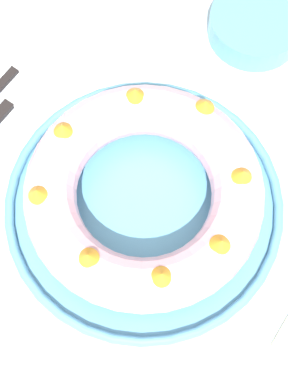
% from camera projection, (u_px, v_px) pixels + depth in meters
% --- Properties ---
extents(ground_plane, '(8.00, 8.00, 0.00)m').
position_uv_depth(ground_plane, '(131.00, 304.00, 1.38)').
color(ground_plane, '#4C4742').
extents(dining_table, '(1.33, 1.04, 0.74)m').
position_uv_depth(dining_table, '(121.00, 232.00, 0.77)').
color(dining_table, silver).
rests_on(dining_table, ground_plane).
extents(serving_dish, '(0.35, 0.35, 0.02)m').
position_uv_depth(serving_dish, '(144.00, 204.00, 0.68)').
color(serving_dish, '#518EB2').
rests_on(serving_dish, dining_table).
extents(bundt_cake, '(0.29, 0.29, 0.08)m').
position_uv_depth(bundt_cake, '(144.00, 192.00, 0.64)').
color(bundt_cake, '#E09EAD').
rests_on(bundt_cake, serving_dish).
extents(fork, '(0.02, 0.21, 0.01)m').
position_uv_depth(fork, '(2.00, 84.00, 0.76)').
color(fork, black).
rests_on(fork, dining_table).
extents(cake_knife, '(0.02, 0.19, 0.01)m').
position_uv_depth(cake_knife, '(8.00, 106.00, 0.74)').
color(cake_knife, black).
rests_on(cake_knife, dining_table).
extents(side_bowl, '(0.13, 0.13, 0.04)m').
position_uv_depth(side_bowl, '(256.00, 26.00, 0.77)').
color(side_bowl, '#518EB2').
rests_on(side_bowl, dining_table).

